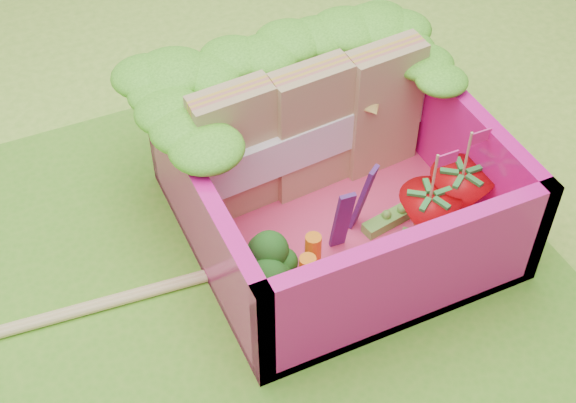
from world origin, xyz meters
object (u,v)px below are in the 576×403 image
Objects in this scene: bento_box at (336,182)px; sandwich_stack at (311,130)px; strawberry_right at (458,197)px; strawberry_left at (427,218)px; broccoli at (268,263)px.

sandwich_stack is at bearing 88.93° from bento_box.
strawberry_right is at bearing -46.38° from sandwich_stack.
strawberry_right is (0.19, 0.04, 0.01)m from strawberry_left.
strawberry_left is 0.19m from strawberry_right.
strawberry_right is at bearing 13.22° from strawberry_left.
broccoli is 0.61× the size of strawberry_right.
sandwich_stack is at bearing 133.62° from strawberry_right.
broccoli is at bearing -148.94° from bento_box.
sandwich_stack reaches higher than strawberry_right.
bento_box is 0.43m from strawberry_left.
bento_box is at bearing 135.93° from strawberry_left.
strawberry_right is (0.48, -0.51, -0.17)m from sandwich_stack.
strawberry_left reaches higher than bento_box.
broccoli is 0.63× the size of strawberry_left.
bento_box is 1.09× the size of sandwich_stack.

